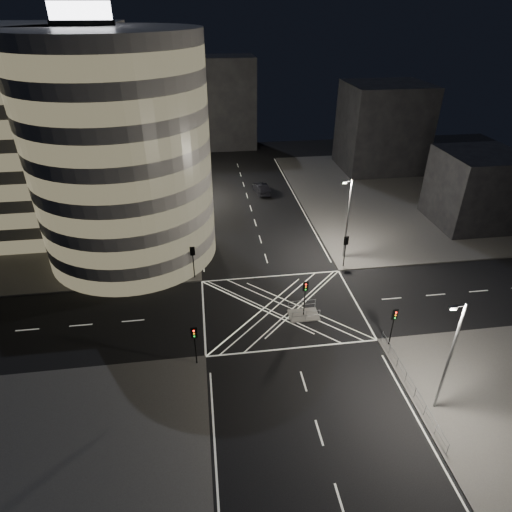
{
  "coord_description": "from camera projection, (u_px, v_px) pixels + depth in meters",
  "views": [
    {
      "loc": [
        -7.39,
        -34.5,
        27.37
      ],
      "look_at": [
        -1.84,
        5.81,
        3.0
      ],
      "focal_mm": 30.0,
      "sensor_mm": 36.0,
      "label": 1
    }
  ],
  "objects": [
    {
      "name": "tree_c",
      "position": [
        178.0,
        189.0,
        58.13
      ],
      "size": [
        4.8,
        4.8,
        7.95
      ],
      "color": "black",
      "rests_on": "sidewalk_far_left"
    },
    {
      "name": "central_island",
      "position": [
        303.0,
        315.0,
        43.17
      ],
      "size": [
        3.0,
        2.0,
        0.15
      ],
      "primitive_type": "cube",
      "color": "slate",
      "rests_on": "ground"
    },
    {
      "name": "building_right_far",
      "position": [
        382.0,
        127.0,
        77.35
      ],
      "size": [
        14.0,
        12.0,
        15.0
      ],
      "primitive_type": "cube",
      "color": "black",
      "rests_on": "sidewalk_far_right"
    },
    {
      "name": "tree_a",
      "position": [
        176.0,
        234.0,
        48.25
      ],
      "size": [
        4.39,
        4.39,
        7.09
      ],
      "color": "black",
      "rests_on": "sidewalk_far_left"
    },
    {
      "name": "railing_island_south",
      "position": [
        306.0,
        316.0,
        42.08
      ],
      "size": [
        2.8,
        0.06,
        1.1
      ],
      "primitive_type": "cube",
      "color": "slate",
      "rests_on": "central_island"
    },
    {
      "name": "building_far_end",
      "position": [
        211.0,
        104.0,
        88.45
      ],
      "size": [
        18.0,
        8.0,
        18.0
      ],
      "primitive_type": "cube",
      "color": "black",
      "rests_on": "ground"
    },
    {
      "name": "street_lamp_left_far",
      "position": [
        186.0,
        165.0,
        65.79
      ],
      "size": [
        1.25,
        0.25,
        10.0
      ],
      "color": "slate",
      "rests_on": "sidewalk_far_left"
    },
    {
      "name": "traffic_signal_fr",
      "position": [
        346.0,
        246.0,
        49.56
      ],
      "size": [
        0.55,
        0.22,
        4.0
      ],
      "color": "black",
      "rests_on": "sidewalk_far_right"
    },
    {
      "name": "ground",
      "position": [
        281.0,
        308.0,
        44.25
      ],
      "size": [
        120.0,
        120.0,
        0.0
      ],
      "primitive_type": "plane",
      "color": "black",
      "rests_on": "ground"
    },
    {
      "name": "sidewalk_far_right",
      "position": [
        423.0,
        193.0,
        70.55
      ],
      "size": [
        42.0,
        42.0,
        0.15
      ],
      "primitive_type": "cube",
      "color": "#4C4A48",
      "rests_on": "ground"
    },
    {
      "name": "office_block_rear",
      "position": [
        108.0,
        113.0,
        71.64
      ],
      "size": [
        24.0,
        16.0,
        22.0
      ],
      "primitive_type": "cube",
      "color": "gray",
      "rests_on": "sidewalk_far_left"
    },
    {
      "name": "building_right_near",
      "position": [
        475.0,
        189.0,
        58.71
      ],
      "size": [
        10.0,
        10.0,
        10.0
      ],
      "primitive_type": "cube",
      "color": "black",
      "rests_on": "sidewalk_far_right"
    },
    {
      "name": "street_lamp_right_far",
      "position": [
        347.0,
        217.0,
        50.16
      ],
      "size": [
        1.25,
        0.25,
        10.0
      ],
      "color": "slate",
      "rests_on": "sidewalk_far_right"
    },
    {
      "name": "tree_d",
      "position": [
        179.0,
        177.0,
        63.47
      ],
      "size": [
        5.14,
        5.14,
        7.67
      ],
      "color": "black",
      "rests_on": "sidewalk_far_left"
    },
    {
      "name": "sedan",
      "position": [
        261.0,
        189.0,
        70.17
      ],
      "size": [
        2.51,
        5.27,
        1.67
      ],
      "primitive_type": "imported",
      "rotation": [
        0.0,
        0.0,
        3.29
      ],
      "color": "black",
      "rests_on": "ground"
    },
    {
      "name": "tree_b",
      "position": [
        177.0,
        208.0,
        53.09
      ],
      "size": [
        4.8,
        4.8,
        7.83
      ],
      "color": "black",
      "rests_on": "sidewalk_far_left"
    },
    {
      "name": "traffic_signal_nl",
      "position": [
        195.0,
        339.0,
        35.94
      ],
      "size": [
        0.55,
        0.22,
        4.0
      ],
      "color": "black",
      "rests_on": "sidewalk_near_left"
    },
    {
      "name": "street_lamp_right_near",
      "position": [
        449.0,
        355.0,
        30.61
      ],
      "size": [
        1.25,
        0.25,
        10.0
      ],
      "color": "slate",
      "rests_on": "sidewalk_near_right"
    },
    {
      "name": "office_tower_curved",
      "position": [
        85.0,
        143.0,
        51.24
      ],
      "size": [
        30.0,
        29.0,
        27.2
      ],
      "color": "gray",
      "rests_on": "sidewalk_far_left"
    },
    {
      "name": "traffic_signal_nr",
      "position": [
        394.0,
        321.0,
        38.0
      ],
      "size": [
        0.55,
        0.22,
        4.0
      ],
      "color": "black",
      "rests_on": "sidewalk_near_right"
    },
    {
      "name": "traffic_signal_fl",
      "position": [
        193.0,
        257.0,
        47.5
      ],
      "size": [
        0.55,
        0.22,
        4.0
      ],
      "color": "black",
      "rests_on": "sidewalk_far_left"
    },
    {
      "name": "traffic_signal_island",
      "position": [
        305.0,
        292.0,
        41.71
      ],
      "size": [
        0.55,
        0.22,
        4.0
      ],
      "color": "black",
      "rests_on": "central_island"
    },
    {
      "name": "sidewalk_far_left",
      "position": [
        57.0,
        213.0,
        63.76
      ],
      "size": [
        42.0,
        42.0,
        0.15
      ],
      "primitive_type": "cube",
      "color": "#4C4A48",
      "rests_on": "ground"
    },
    {
      "name": "railing_near_right",
      "position": [
        410.0,
        385.0,
        34.54
      ],
      "size": [
        0.06,
        11.7,
        1.1
      ],
      "primitive_type": "cube",
      "color": "slate",
      "rests_on": "sidewalk_near_right"
    },
    {
      "name": "railing_island_north",
      "position": [
        302.0,
        305.0,
        43.61
      ],
      "size": [
        2.8,
        0.06,
        1.1
      ],
      "primitive_type": "cube",
      "color": "slate",
      "rests_on": "central_island"
    },
    {
      "name": "street_lamp_left_near",
      "position": [
        185.0,
        215.0,
        50.5
      ],
      "size": [
        1.25,
        0.25,
        10.0
      ],
      "color": "slate",
      "rests_on": "sidewalk_far_left"
    },
    {
      "name": "tree_e",
      "position": [
        180.0,
        169.0,
        69.0
      ],
      "size": [
        4.49,
        4.49,
        6.46
      ],
      "color": "black",
      "rests_on": "sidewalk_far_left"
    }
  ]
}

